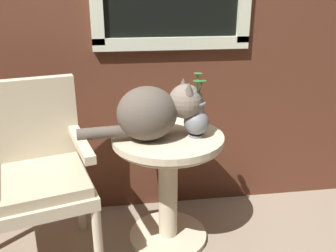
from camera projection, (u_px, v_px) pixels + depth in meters
The scene contains 4 objects.
wicker_side_table at pixel (168, 169), 1.92m from camera, with size 0.58×0.58×0.63m.
wicker_chair at pixel (29, 168), 1.74m from camera, with size 0.65×0.62×0.93m.
cat at pixel (154, 111), 1.76m from camera, with size 0.62×0.30×0.29m.
pewter_vase_with_ivy at pixel (197, 119), 1.80m from camera, with size 0.13×0.13×0.32m.
Camera 1 is at (-0.14, -1.43, 1.32)m, focal length 38.57 mm.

